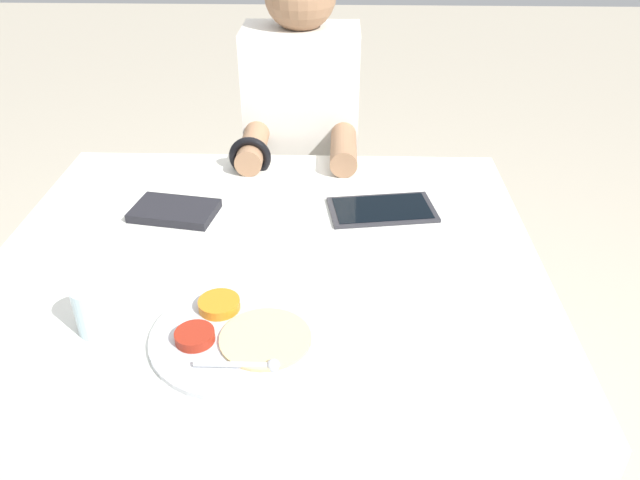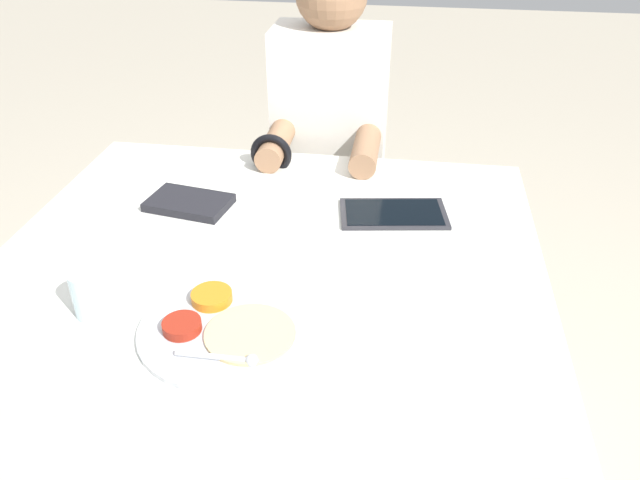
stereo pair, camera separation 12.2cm
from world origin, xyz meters
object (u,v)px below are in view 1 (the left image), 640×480
object	(u,v)px
thali_tray	(236,334)
red_notebook	(175,211)
drinking_glass	(94,309)
tablet_device	(382,209)
person_diner	(303,179)

from	to	relation	value
thali_tray	red_notebook	bearing A→B (deg)	115.77
drinking_glass	red_notebook	bearing A→B (deg)	84.05
tablet_device	red_notebook	bearing A→B (deg)	-176.38
thali_tray	tablet_device	bearing A→B (deg)	58.46
red_notebook	tablet_device	size ratio (longest dim) A/B	0.79
thali_tray	person_diner	world-z (taller)	person_diner
thali_tray	tablet_device	xyz separation A→B (m)	(0.27, 0.45, -0.00)
red_notebook	person_diner	bearing A→B (deg)	61.83
thali_tray	tablet_device	world-z (taller)	thali_tray
thali_tray	red_notebook	xyz separation A→B (m)	(-0.20, 0.42, 0.00)
thali_tray	drinking_glass	size ratio (longest dim) A/B	3.28
red_notebook	person_diner	distance (m)	0.59
person_diner	drinking_glass	xyz separation A→B (m)	(-0.31, -0.90, 0.20)
red_notebook	drinking_glass	xyz separation A→B (m)	(-0.04, -0.40, 0.04)
person_diner	tablet_device	bearing A→B (deg)	-65.64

